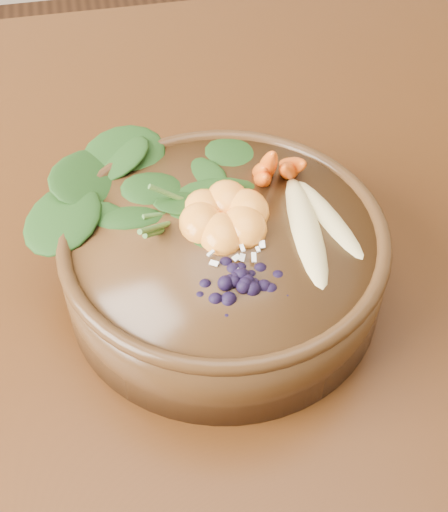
{
  "coord_description": "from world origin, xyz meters",
  "views": [
    {
      "loc": [
        -0.24,
        -0.6,
        1.29
      ],
      "look_at": [
        -0.14,
        -0.15,
        0.8
      ],
      "focal_mm": 50.0,
      "sensor_mm": 36.0,
      "label": 1
    }
  ],
  "objects": [
    {
      "name": "blueberry_pile",
      "position": [
        -0.15,
        -0.21,
        0.85
      ],
      "size": [
        0.15,
        0.12,
        0.04
      ],
      "primitive_type": null,
      "rotation": [
        0.0,
        0.0,
        -0.12
      ],
      "color": "black",
      "rests_on": "stoneware_bowl"
    },
    {
      "name": "ground",
      "position": [
        0.0,
        0.0,
        0.0
      ],
      "size": [
        4.0,
        4.0,
        0.0
      ],
      "primitive_type": "plane",
      "color": "#381E0F",
      "rests_on": "ground"
    },
    {
      "name": "coconut_flakes",
      "position": [
        -0.14,
        -0.17,
        0.84
      ],
      "size": [
        0.1,
        0.08,
        0.01
      ],
      "primitive_type": null,
      "rotation": [
        0.0,
        0.0,
        -0.12
      ],
      "color": "white",
      "rests_on": "stoneware_bowl"
    },
    {
      "name": "stoneware_bowl",
      "position": [
        -0.14,
        -0.15,
        0.79
      ],
      "size": [
        0.34,
        0.34,
        0.08
      ],
      "primitive_type": "cylinder",
      "rotation": [
        0.0,
        0.0,
        -0.12
      ],
      "color": "#432A15",
      "rests_on": "dining_table"
    },
    {
      "name": "dining_table",
      "position": [
        0.0,
        0.0,
        0.66
      ],
      "size": [
        1.6,
        0.9,
        0.75
      ],
      "color": "#331C0C",
      "rests_on": "ground"
    },
    {
      "name": "kale_heap",
      "position": [
        -0.18,
        -0.08,
        0.85
      ],
      "size": [
        0.22,
        0.2,
        0.05
      ],
      "primitive_type": null,
      "rotation": [
        0.0,
        0.0,
        -0.12
      ],
      "color": "#1D3E14",
      "rests_on": "stoneware_bowl"
    },
    {
      "name": "mandarin_cluster",
      "position": [
        -0.14,
        -0.13,
        0.85
      ],
      "size": [
        0.1,
        0.11,
        0.03
      ],
      "primitive_type": null,
      "rotation": [
        0.0,
        0.0,
        -0.12
      ],
      "color": "orange",
      "rests_on": "stoneware_bowl"
    },
    {
      "name": "banana_halves",
      "position": [
        -0.06,
        -0.15,
        0.85
      ],
      "size": [
        0.08,
        0.17,
        0.03
      ],
      "rotation": [
        0.0,
        0.0,
        -0.12
      ],
      "color": "#E0CC84",
      "rests_on": "stoneware_bowl"
    },
    {
      "name": "carrot_cluster",
      "position": [
        -0.08,
        -0.07,
        0.87
      ],
      "size": [
        0.07,
        0.07,
        0.08
      ],
      "primitive_type": null,
      "rotation": [
        0.0,
        0.0,
        -0.12
      ],
      "color": "#E95A16",
      "rests_on": "stoneware_bowl"
    }
  ]
}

